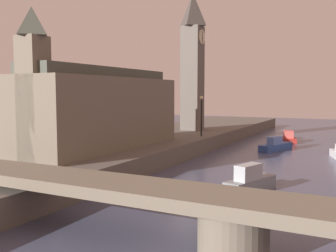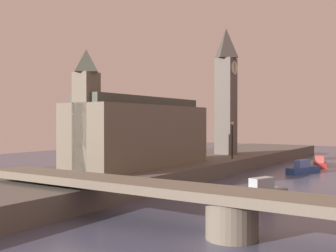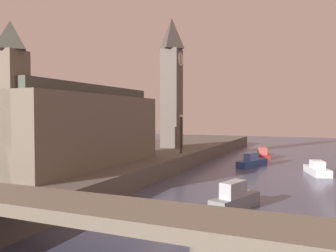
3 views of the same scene
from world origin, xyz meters
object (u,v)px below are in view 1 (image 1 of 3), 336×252
object	(u,v)px
clock_tower	(193,60)
boat_cruiser_grey	(251,181)
streetlamp	(201,111)
boat_dinghy_red	(289,138)
parliament_hall	(100,109)
boat_tour_blue	(276,145)

from	to	relation	value
clock_tower	boat_cruiser_grey	world-z (taller)	clock_tower
streetlamp	boat_cruiser_grey	xyz separation A→B (m)	(-14.06, -8.99, -3.46)
streetlamp	boat_dinghy_red	bearing A→B (deg)	-32.98
parliament_hall	boat_tour_blue	size ratio (longest dim) A/B	2.94
clock_tower	streetlamp	distance (m)	8.92
clock_tower	boat_cruiser_grey	xyz separation A→B (m)	(-19.80, -12.50, -9.33)
parliament_hall	clock_tower	bearing A→B (deg)	-1.64
clock_tower	parliament_hall	xyz separation A→B (m)	(-17.70, 0.51, -5.25)
boat_dinghy_red	clock_tower	bearing A→B (deg)	116.07
parliament_hall	boat_dinghy_red	xyz separation A→B (m)	(22.88, -11.10, -4.18)
boat_dinghy_red	boat_tour_blue	world-z (taller)	boat_tour_blue
boat_cruiser_grey	clock_tower	bearing A→B (deg)	32.25
clock_tower	streetlamp	bearing A→B (deg)	-148.59
clock_tower	boat_dinghy_red	bearing A→B (deg)	-63.93
parliament_hall	boat_tour_blue	bearing A→B (deg)	-34.75
parliament_hall	boat_cruiser_grey	distance (m)	13.79
clock_tower	boat_tour_blue	distance (m)	14.22
streetlamp	boat_cruiser_grey	world-z (taller)	streetlamp
parliament_hall	boat_dinghy_red	size ratio (longest dim) A/B	4.05
clock_tower	boat_cruiser_grey	distance (m)	25.20
clock_tower	parliament_hall	bearing A→B (deg)	178.36
streetlamp	boat_tour_blue	bearing A→B (deg)	-60.98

